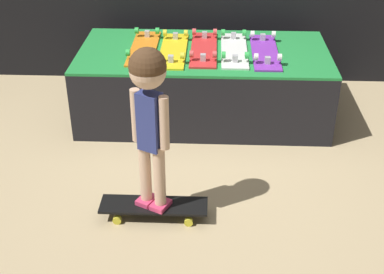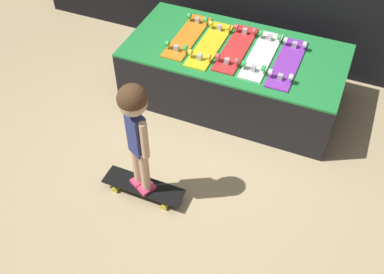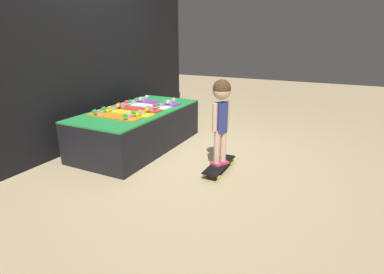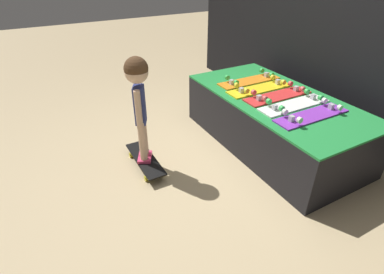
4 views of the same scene
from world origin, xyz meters
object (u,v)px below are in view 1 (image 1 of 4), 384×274
Objects in this scene: skateboard_red_on_rack at (204,48)px; skateboard_white_on_rack at (234,49)px; skateboard_on_floor at (154,207)px; skateboard_yellow_on_rack at (173,50)px; skateboard_purple_on_rack at (265,51)px; skateboard_orange_on_rack at (144,47)px; child at (149,101)px.

skateboard_white_on_rack is (0.24, -0.01, 0.00)m from skateboard_red_on_rack.
skateboard_red_on_rack is at bearing 79.01° from skateboard_on_floor.
skateboard_yellow_on_rack and skateboard_purple_on_rack have the same top height.
skateboard_orange_on_rack is at bearing 178.61° from skateboard_white_on_rack.
skateboard_orange_on_rack and skateboard_red_on_rack have the same top height.
skateboard_orange_on_rack is at bearing 179.17° from skateboard_red_on_rack.
skateboard_on_floor is at bearing -100.99° from skateboard_red_on_rack.
skateboard_on_floor is (0.21, -1.38, -0.50)m from skateboard_orange_on_rack.
skateboard_purple_on_rack is at bearing -2.52° from skateboard_orange_on_rack.
skateboard_on_floor is at bearing -110.29° from skateboard_white_on_rack.
skateboard_purple_on_rack is at bearing 0.15° from skateboard_yellow_on_rack.
skateboard_purple_on_rack is (0.47, -0.03, 0.00)m from skateboard_red_on_rack.
skateboard_orange_on_rack is 1.48m from skateboard_on_floor.
skateboard_orange_on_rack is 1.00× the size of skateboard_yellow_on_rack.
skateboard_red_on_rack is at bearing 8.77° from skateboard_yellow_on_rack.
skateboard_orange_on_rack is 1.00× the size of skateboard_purple_on_rack.
skateboard_white_on_rack is 0.24m from skateboard_purple_on_rack.
skateboard_on_floor is at bearing -81.45° from skateboard_orange_on_rack.
skateboard_yellow_on_rack is at bearing 88.73° from skateboard_on_floor.
skateboard_white_on_rack is 1.54m from skateboard_on_floor.
child reaches higher than skateboard_orange_on_rack.
skateboard_yellow_on_rack is at bearing -179.85° from skateboard_purple_on_rack.
child reaches higher than skateboard_yellow_on_rack.
skateboard_red_on_rack is at bearing 175.81° from skateboard_purple_on_rack.
skateboard_orange_on_rack is 1.14× the size of skateboard_on_floor.
skateboard_white_on_rack is at bearing 69.71° from skateboard_on_floor.
child is (-0.03, -1.34, 0.22)m from skateboard_yellow_on_rack.
skateboard_on_floor is at bearing 116.83° from child.
skateboard_white_on_rack is 0.74× the size of child.
child reaches higher than skateboard_white_on_rack.
skateboard_orange_on_rack is at bearing 177.48° from skateboard_purple_on_rack.
skateboard_purple_on_rack is (0.71, 0.00, 0.00)m from skateboard_yellow_on_rack.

